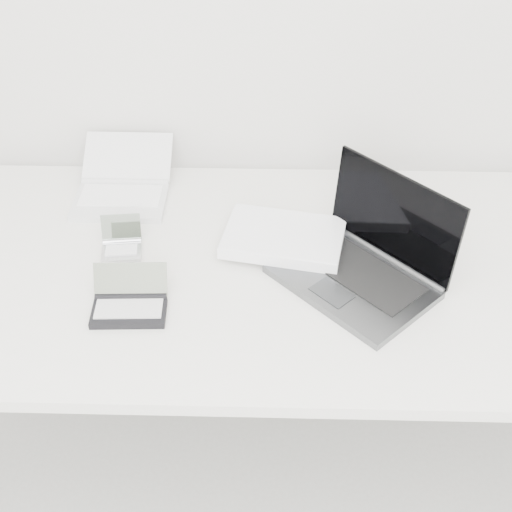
{
  "coord_description": "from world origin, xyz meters",
  "views": [
    {
      "loc": [
        -0.0,
        0.33,
        1.77
      ],
      "look_at": [
        -0.03,
        1.51,
        0.79
      ],
      "focal_mm": 50.0,
      "sensor_mm": 36.0,
      "label": 1
    }
  ],
  "objects_px": {
    "desk": "(269,281)",
    "netbook_open_white": "(123,188)",
    "laptop_large": "(331,252)",
    "palmtop_charcoal": "(129,304)"
  },
  "relations": [
    {
      "from": "desk",
      "to": "netbook_open_white",
      "type": "relative_size",
      "value": 5.63
    },
    {
      "from": "desk",
      "to": "laptop_large",
      "type": "bearing_deg",
      "value": 2.4
    },
    {
      "from": "desk",
      "to": "laptop_large",
      "type": "xyz_separation_m",
      "value": [
        0.14,
        0.01,
        0.08
      ]
    },
    {
      "from": "netbook_open_white",
      "to": "desk",
      "type": "bearing_deg",
      "value": -34.95
    },
    {
      "from": "laptop_large",
      "to": "netbook_open_white",
      "type": "relative_size",
      "value": 1.79
    },
    {
      "from": "laptop_large",
      "to": "netbook_open_white",
      "type": "xyz_separation_m",
      "value": [
        -0.51,
        0.26,
        -0.02
      ]
    },
    {
      "from": "netbook_open_white",
      "to": "palmtop_charcoal",
      "type": "relative_size",
      "value": 1.79
    },
    {
      "from": "desk",
      "to": "netbook_open_white",
      "type": "distance_m",
      "value": 0.47
    },
    {
      "from": "desk",
      "to": "netbook_open_white",
      "type": "height_order",
      "value": "netbook_open_white"
    },
    {
      "from": "desk",
      "to": "palmtop_charcoal",
      "type": "height_order",
      "value": "palmtop_charcoal"
    }
  ]
}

